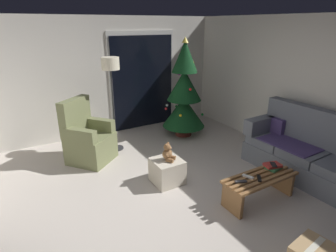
{
  "coord_description": "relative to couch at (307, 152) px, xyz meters",
  "views": [
    {
      "loc": [
        -1.63,
        -2.75,
        2.35
      ],
      "look_at": [
        0.4,
        0.7,
        0.85
      ],
      "focal_mm": 29.46,
      "sensor_mm": 36.0,
      "label": 1
    }
  ],
  "objects": [
    {
      "name": "remote_graphite",
      "position": [
        -1.54,
        -0.1,
        0.0
      ],
      "size": [
        0.16,
        0.1,
        0.02
      ],
      "primitive_type": "cube",
      "rotation": [
        0.0,
        0.0,
        1.18
      ],
      "color": "#333338",
      "rests_on": "coffee_table"
    },
    {
      "name": "book_stack",
      "position": [
        -0.88,
        -0.06,
        0.03
      ],
      "size": [
        0.26,
        0.21,
        0.07
      ],
      "color": "#337042",
      "rests_on": "coffee_table"
    },
    {
      "name": "coffee_table",
      "position": [
        -1.2,
        -0.12,
        -0.14
      ],
      "size": [
        1.1,
        0.4,
        0.39
      ],
      "color": "olive",
      "rests_on": "ground"
    },
    {
      "name": "floor_lamp",
      "position": [
        -2.31,
        2.51,
        1.11
      ],
      "size": [
        0.32,
        0.32,
        1.78
      ],
      "color": "#2D2D30",
      "rests_on": "ground"
    },
    {
      "name": "couch",
      "position": [
        0.0,
        0.0,
        0.0
      ],
      "size": [
        0.83,
        1.96,
        1.08
      ],
      "color": "slate",
      "rests_on": "ground"
    },
    {
      "name": "christmas_tree",
      "position": [
        -0.75,
        2.44,
        0.53
      ],
      "size": [
        0.92,
        0.92,
        2.1
      ],
      "color": "#4C1E19",
      "rests_on": "ground"
    },
    {
      "name": "armchair",
      "position": [
        -2.89,
        2.3,
        0.0
      ],
      "size": [
        0.96,
        0.96,
        1.13
      ],
      "color": "olive",
      "rests_on": "ground"
    },
    {
      "name": "remote_white",
      "position": [
        -1.37,
        -0.06,
        0.0
      ],
      "size": [
        0.1,
        0.16,
        0.02
      ],
      "primitive_type": "cube",
      "rotation": [
        0.0,
        0.0,
        3.5
      ],
      "color": "silver",
      "rests_on": "coffee_table"
    },
    {
      "name": "wall_right",
      "position": [
        0.54,
        0.44,
        0.85
      ],
      "size": [
        0.12,
        6.0,
        2.5
      ],
      "primitive_type": "cube",
      "color": "silver",
      "rests_on": "ground"
    },
    {
      "name": "patio_door_frame",
      "position": [
        -1.25,
        3.43,
        0.7
      ],
      "size": [
        1.6,
        0.02,
        2.2
      ],
      "primitive_type": "cube",
      "color": "silver",
      "rests_on": "ground"
    },
    {
      "name": "ottoman",
      "position": [
        -2.05,
        0.94,
        -0.21
      ],
      "size": [
        0.44,
        0.44,
        0.38
      ],
      "primitive_type": "cube",
      "color": "beige",
      "rests_on": "ground"
    },
    {
      "name": "ground_plane",
      "position": [
        -2.32,
        0.44,
        -0.4
      ],
      "size": [
        7.0,
        7.0,
        0.0
      ],
      "primitive_type": "plane",
      "color": "#BCB2A8"
    },
    {
      "name": "cell_phone",
      "position": [
        -0.9,
        -0.08,
        0.07
      ],
      "size": [
        0.14,
        0.16,
        0.01
      ],
      "primitive_type": "cube",
      "rotation": [
        0.0,
        0.0,
        -0.6
      ],
      "color": "black",
      "rests_on": "book_stack"
    },
    {
      "name": "patio_door_glass",
      "position": [
        -1.25,
        3.41,
        0.65
      ],
      "size": [
        1.5,
        0.02,
        2.1
      ],
      "primitive_type": "cube",
      "color": "black",
      "rests_on": "ground"
    },
    {
      "name": "wall_back",
      "position": [
        -2.32,
        3.5,
        0.85
      ],
      "size": [
        5.72,
        0.12,
        2.5
      ],
      "primitive_type": "cube",
      "color": "silver",
      "rests_on": "ground"
    },
    {
      "name": "remote_black",
      "position": [
        -1.27,
        -0.17,
        0.0
      ],
      "size": [
        0.14,
        0.15,
        0.02
      ],
      "primitive_type": "cube",
      "rotation": [
        0.0,
        0.0,
        5.56
      ],
      "color": "black",
      "rests_on": "coffee_table"
    },
    {
      "name": "teddy_bear_chestnut",
      "position": [
        -2.04,
        0.93,
        0.11
      ],
      "size": [
        0.21,
        0.22,
        0.29
      ],
      "color": "brown",
      "rests_on": "ottoman"
    }
  ]
}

